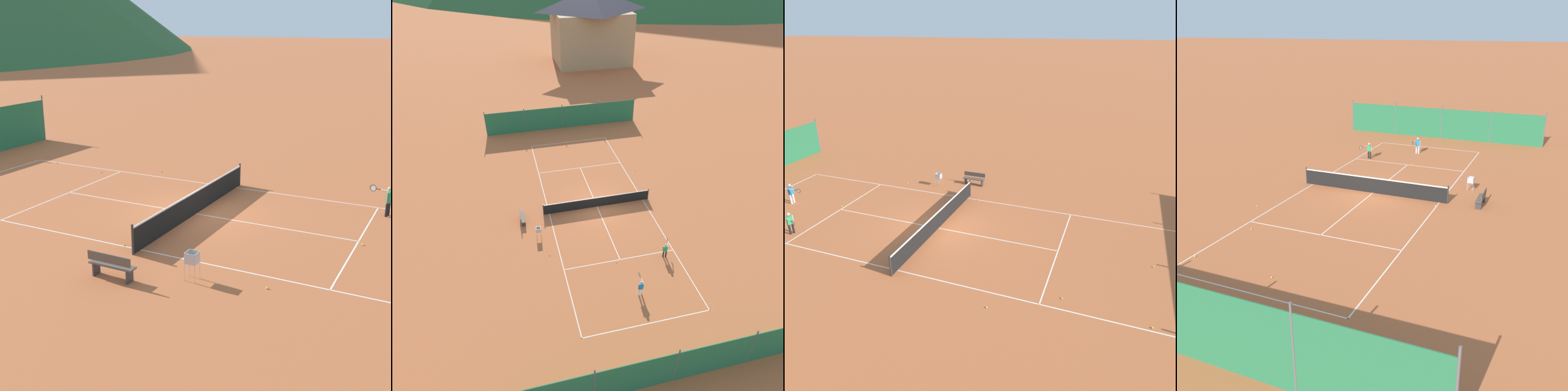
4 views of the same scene
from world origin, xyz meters
The scene contains 12 objects.
ground_plane centered at (0.00, 0.00, 0.00)m, with size 600.00×600.00×0.00m, color #B25B33.
court_line_markings centered at (0.00, 0.00, 0.00)m, with size 8.25×23.85×0.01m.
tennis_net centered at (0.00, 0.00, 0.50)m, with size 9.18×0.08×1.06m.
player_near_baseline centered at (3.22, -6.83, 0.70)m, with size 0.66×0.94×1.21m.
tennis_ball_by_net_right centered at (-0.32, -6.60, 0.03)m, with size 0.07×0.07×0.07m, color #CCE033.
tennis_ball_mid_court centered at (-4.85, -4.77, 0.03)m, with size 0.07×0.07×0.07m, color #CCE033.
tennis_ball_near_corner centered at (3.94, 10.48, 0.03)m, with size 0.07×0.07×0.07m, color #CCE033.
tennis_ball_service_box centered at (5.02, 4.54, 0.03)m, with size 0.07×0.07×0.07m, color #CCE033.
tennis_ball_alley_left centered at (3.45, 7.17, 0.03)m, with size 0.07×0.07×0.07m, color #CCE033.
tennis_ball_alley_right centered at (-4.06, 0.70, 0.03)m, with size 0.07×0.07×0.07m, color #CCE033.
ball_hopper centered at (-5.30, -2.59, 0.66)m, with size 0.36×0.36×0.89m.
courtside_bench centered at (-6.34, -0.43, 0.45)m, with size 0.36×1.50×0.84m.
Camera 1 is at (-18.33, -9.32, 7.25)m, focal length 50.00 mm.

